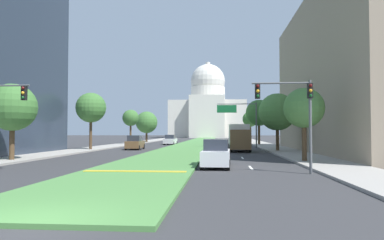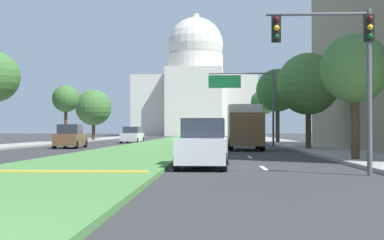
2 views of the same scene
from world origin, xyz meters
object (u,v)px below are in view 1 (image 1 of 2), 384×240
capitol_building (208,109)px  traffic_light_near_right (295,105)px  street_tree_right_far (259,113)px  street_tree_left_near (13,108)px  sedan_lead_stopped (216,154)px  box_truck_delivery (239,137)px  overhead_guide_sign (241,115)px  street_tree_left_mid (91,108)px  street_tree_left_distant (147,122)px  sedan_midblock (135,143)px  street_tree_left_far (131,118)px  sedan_distant (170,140)px  street_tree_right_mid (277,112)px  street_tree_right_near (304,108)px  street_tree_right_distant (250,119)px

capitol_building → traffic_light_near_right: 118.67m
street_tree_right_far → street_tree_left_near: bearing=-123.8°
sedan_lead_stopped → box_truck_delivery: bearing=82.3°
overhead_guide_sign → street_tree_left_mid: street_tree_left_mid is taller
street_tree_left_distant → box_truck_delivery: (17.72, -31.23, -2.61)m
overhead_guide_sign → sedan_midblock: bearing=-158.4°
traffic_light_near_right → street_tree_right_far: street_tree_right_far is taller
street_tree_left_far → traffic_light_near_right: bearing=-64.5°
sedan_distant → box_truck_delivery: box_truck_delivery is taller
overhead_guide_sign → street_tree_left_distant: 29.22m
overhead_guide_sign → street_tree_right_far: (3.62, 10.02, 0.87)m
street_tree_left_near → sedan_lead_stopped: 16.65m
street_tree_left_mid → box_truck_delivery: bearing=-2.1°
traffic_light_near_right → street_tree_left_distant: 56.79m
street_tree_right_mid → box_truck_delivery: size_ratio=1.06×
street_tree_left_far → street_tree_left_distant: bearing=87.1°
sedan_midblock → sedan_distant: 17.45m
street_tree_left_far → capitol_building: bearing=81.5°
sedan_distant → sedan_lead_stopped: bearing=-77.6°
street_tree_right_mid → street_tree_left_far: 30.69m
street_tree_right_near → box_truck_delivery: size_ratio=0.88×
street_tree_left_far → box_truck_delivery: bearing=-47.7°
overhead_guide_sign → sedan_midblock: overhead_guide_sign is taller
street_tree_left_near → street_tree_right_near: size_ratio=1.08×
sedan_midblock → street_tree_left_distant: bearing=98.9°
street_tree_right_mid → sedan_lead_stopped: size_ratio=1.47×
street_tree_left_distant → street_tree_right_distant: (21.55, -2.09, 0.51)m
street_tree_right_far → street_tree_right_distant: (-0.56, 10.51, -0.73)m
street_tree_left_distant → street_tree_right_distant: street_tree_left_distant is taller
sedan_distant → traffic_light_near_right: bearing=-73.0°
capitol_building → street_tree_right_near: capitol_building is taller
capitol_building → street_tree_right_far: bearing=-81.7°
street_tree_right_distant → sedan_midblock: bearing=-123.3°
street_tree_right_distant → box_truck_delivery: bearing=-97.5°
capitol_building → street_tree_left_mid: (-11.38, -95.38, -5.80)m
street_tree_right_near → street_tree_right_far: (0.35, 33.57, 1.43)m
street_tree_left_far → sedan_distant: bearing=2.0°
overhead_guide_sign → sedan_midblock: size_ratio=1.50×
overhead_guide_sign → capitol_building: bearing=95.0°
street_tree_left_near → sedan_midblock: (5.24, 18.65, -3.37)m
overhead_guide_sign → box_truck_delivery: overhead_guide_sign is taller
street_tree_left_far → sedan_distant: (7.19, 0.26, -3.93)m
capitol_building → overhead_guide_sign: 88.02m
street_tree_left_near → street_tree_right_far: size_ratio=0.79×
street_tree_left_distant → street_tree_right_near: bearing=-64.8°
street_tree_left_far → box_truck_delivery: street_tree_left_far is taller
street_tree_right_far → box_truck_delivery: 19.53m
street_tree_right_near → street_tree_left_distant: street_tree_left_distant is taller
street_tree_left_near → sedan_lead_stopped: size_ratio=1.33×
sedan_lead_stopped → street_tree_right_mid: bearing=69.2°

